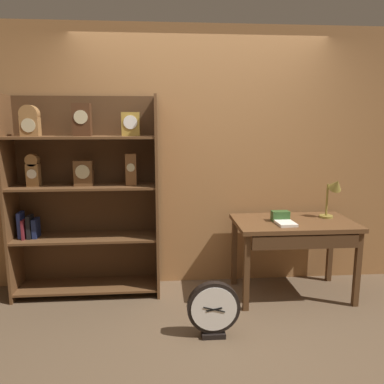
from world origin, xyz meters
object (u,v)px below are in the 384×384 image
(bookshelf, at_px, (83,194))
(open_repair_manual, at_px, (285,223))
(round_clock_large, at_px, (214,309))
(workbench, at_px, (294,231))
(desk_lamp, at_px, (334,191))
(toolbox_small, at_px, (280,216))

(bookshelf, relative_size, open_repair_manual, 8.70)
(bookshelf, relative_size, round_clock_large, 4.20)
(workbench, relative_size, round_clock_large, 2.46)
(round_clock_large, bearing_deg, desk_lamp, 30.95)
(toolbox_small, bearing_deg, open_repair_manual, -86.23)
(toolbox_small, height_order, open_repair_manual, toolbox_small)
(workbench, xyz_separation_m, round_clock_large, (-0.86, -0.67, -0.42))
(desk_lamp, xyz_separation_m, toolbox_small, (-0.54, -0.06, -0.22))
(bookshelf, bearing_deg, open_repair_manual, -10.26)
(desk_lamp, distance_m, open_repair_manual, 0.62)
(workbench, bearing_deg, desk_lamp, 12.83)
(bookshelf, height_order, round_clock_large, bookshelf)
(bookshelf, height_order, desk_lamp, bookshelf)
(open_repair_manual, bearing_deg, toolbox_small, 90.60)
(workbench, height_order, open_repair_manual, open_repair_manual)
(workbench, distance_m, open_repair_manual, 0.19)
(open_repair_manual, relative_size, round_clock_large, 0.48)
(desk_lamp, bearing_deg, workbench, -167.17)
(desk_lamp, relative_size, round_clock_large, 0.90)
(bookshelf, height_order, workbench, bookshelf)
(round_clock_large, bearing_deg, toolbox_small, 43.90)
(workbench, height_order, toolbox_small, toolbox_small)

